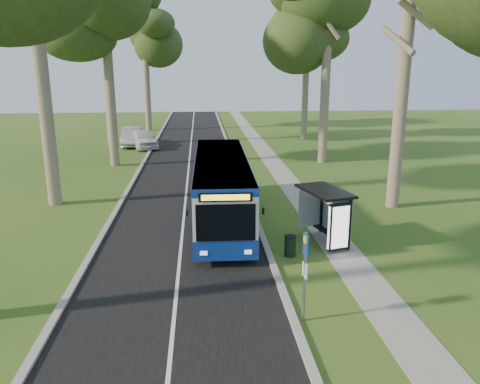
# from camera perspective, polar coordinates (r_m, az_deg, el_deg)

# --- Properties ---
(ground) EXTENTS (120.00, 120.00, 0.00)m
(ground) POSITION_cam_1_polar(r_m,az_deg,el_deg) (18.73, 3.51, -7.66)
(ground) COLOR #355B1C
(ground) RESTS_ON ground
(road) EXTENTS (7.00, 100.00, 0.02)m
(road) POSITION_cam_1_polar(r_m,az_deg,el_deg) (28.04, -6.56, 0.08)
(road) COLOR black
(road) RESTS_ON ground
(kerb_east) EXTENTS (0.25, 100.00, 0.12)m
(kerb_east) POSITION_cam_1_polar(r_m,az_deg,el_deg) (28.13, 0.58, 0.34)
(kerb_east) COLOR #9E9B93
(kerb_east) RESTS_ON ground
(kerb_west) EXTENTS (0.25, 100.00, 0.12)m
(kerb_west) POSITION_cam_1_polar(r_m,az_deg,el_deg) (28.35, -13.65, 0.02)
(kerb_west) COLOR #9E9B93
(kerb_west) RESTS_ON ground
(centre_line) EXTENTS (0.12, 100.00, 0.00)m
(centre_line) POSITION_cam_1_polar(r_m,az_deg,el_deg) (28.03, -6.56, 0.10)
(centre_line) COLOR white
(centre_line) RESTS_ON road
(footpath) EXTENTS (1.50, 100.00, 0.02)m
(footpath) POSITION_cam_1_polar(r_m,az_deg,el_deg) (28.58, 6.58, 0.37)
(footpath) COLOR gray
(footpath) RESTS_ON ground
(bus) EXTENTS (2.64, 11.58, 3.06)m
(bus) POSITION_cam_1_polar(r_m,az_deg,el_deg) (22.33, -2.28, 0.43)
(bus) COLOR white
(bus) RESTS_ON ground
(bus_stop_sign) EXTENTS (0.11, 0.39, 2.76)m
(bus_stop_sign) POSITION_cam_1_polar(r_m,az_deg,el_deg) (13.62, 7.95, -9.04)
(bus_stop_sign) COLOR gray
(bus_stop_sign) RESTS_ON ground
(bus_shelter) EXTENTS (2.11, 2.98, 2.31)m
(bus_shelter) POSITION_cam_1_polar(r_m,az_deg,el_deg) (19.44, 10.87, -1.97)
(bus_shelter) COLOR black
(bus_shelter) RESTS_ON ground
(litter_bin) EXTENTS (0.48, 0.48, 0.84)m
(litter_bin) POSITION_cam_1_polar(r_m,az_deg,el_deg) (18.56, 6.12, -6.53)
(litter_bin) COLOR black
(litter_bin) RESTS_ON ground
(car_white) EXTENTS (3.47, 5.27, 1.67)m
(car_white) POSITION_cam_1_polar(r_m,az_deg,el_deg) (43.60, -11.75, 6.37)
(car_white) COLOR white
(car_white) RESTS_ON ground
(car_silver) EXTENTS (2.12, 5.23, 1.69)m
(car_silver) POSITION_cam_1_polar(r_m,az_deg,el_deg) (45.17, -13.00, 6.61)
(car_silver) COLOR #A8ABB0
(car_silver) RESTS_ON ground
(tree_west_c) EXTENTS (5.20, 5.20, 14.92)m
(tree_west_c) POSITION_cam_1_polar(r_m,az_deg,el_deg) (35.85, -16.21, 20.68)
(tree_west_c) COLOR #7A6B56
(tree_west_c) RESTS_ON ground
(tree_west_d) EXTENTS (5.20, 5.20, 16.85)m
(tree_west_d) POSITION_cam_1_polar(r_m,az_deg,el_deg) (46.14, -16.48, 21.06)
(tree_west_d) COLOR #7A6B56
(tree_west_d) RESTS_ON ground
(tree_west_e) EXTENTS (5.20, 5.20, 16.30)m
(tree_west_e) POSITION_cam_1_polar(r_m,az_deg,el_deg) (55.59, -11.66, 19.82)
(tree_west_e) COLOR #7A6B56
(tree_west_e) RESTS_ON ground
(tree_east_c) EXTENTS (5.20, 5.20, 15.34)m
(tree_east_c) POSITION_cam_1_polar(r_m,az_deg,el_deg) (36.54, 10.80, 21.37)
(tree_east_c) COLOR #7A6B56
(tree_east_c) RESTS_ON ground
(tree_east_d) EXTENTS (5.20, 5.20, 12.77)m
(tree_east_d) POSITION_cam_1_polar(r_m,az_deg,el_deg) (48.30, 8.18, 17.64)
(tree_east_d) COLOR #7A6B56
(tree_east_d) RESTS_ON ground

